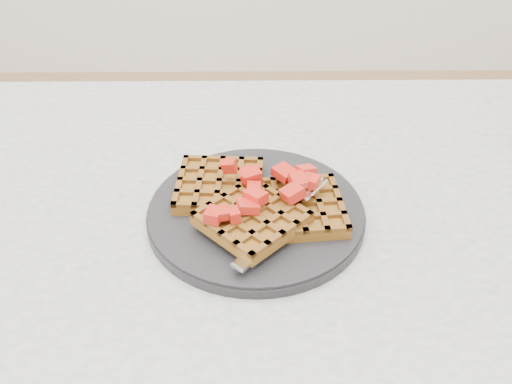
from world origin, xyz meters
TOP-DOWN VIEW (x-y plane):
  - table at (0.00, 0.00)m, footprint 1.20×0.80m
  - plate at (-0.11, 0.03)m, footprint 0.26×0.26m
  - waffles at (-0.11, 0.03)m, footprint 0.21×0.20m
  - strawberry_pile at (-0.11, 0.03)m, footprint 0.15×0.15m
  - fork at (-0.08, -0.00)m, footprint 0.13×0.16m

SIDE VIEW (x-z plane):
  - table at x=0.00m, z-range 0.26..1.01m
  - plate at x=-0.11m, z-range 0.75..0.77m
  - fork at x=-0.08m, z-range 0.77..0.78m
  - waffles at x=-0.11m, z-range 0.76..0.79m
  - strawberry_pile at x=-0.11m, z-range 0.79..0.82m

